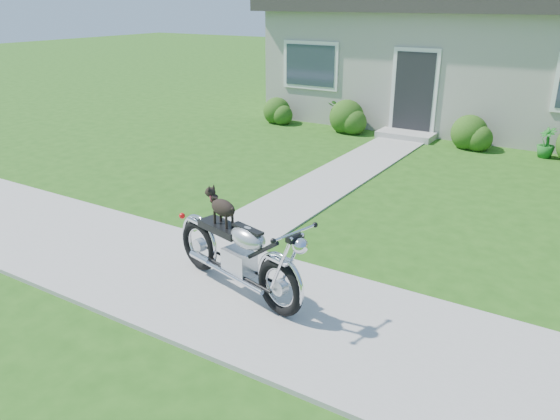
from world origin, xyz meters
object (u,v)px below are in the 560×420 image
object	(u,v)px
potted_plant_left	(341,116)
motorcycle_with_dog	(238,252)
house	(507,44)
potted_plant_right	(546,143)

from	to	relation	value
potted_plant_left	motorcycle_with_dog	world-z (taller)	motorcycle_with_dog
house	motorcycle_with_dog	size ratio (longest dim) A/B	5.77
potted_plant_left	motorcycle_with_dog	size ratio (longest dim) A/B	0.35
house	potted_plant_right	bearing A→B (deg)	-62.97
house	potted_plant_left	size ratio (longest dim) A/B	16.58
potted_plant_left	motorcycle_with_dog	bearing A→B (deg)	-71.61
house	potted_plant_right	distance (m)	4.27
potted_plant_right	motorcycle_with_dog	size ratio (longest dim) A/B	0.31
house	potted_plant_right	size ratio (longest dim) A/B	18.67
potted_plant_left	potted_plant_right	bearing A→B (deg)	0.00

